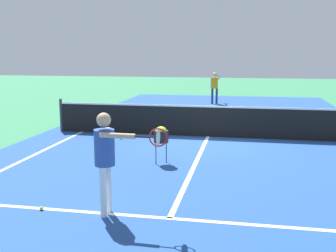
# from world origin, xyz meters

# --- Properties ---
(ground_plane) EXTENTS (60.00, 60.00, 0.00)m
(ground_plane) POSITION_xyz_m (0.00, 0.00, 0.00)
(ground_plane) COLOR #337F51
(court_surface_inbounds) EXTENTS (10.62, 24.40, 0.00)m
(court_surface_inbounds) POSITION_xyz_m (0.00, 0.00, 0.00)
(court_surface_inbounds) COLOR #234C93
(court_surface_inbounds) RESTS_ON ground_plane
(line_service_near) EXTENTS (8.22, 0.10, 0.01)m
(line_service_near) POSITION_xyz_m (0.00, -6.40, 0.00)
(line_service_near) COLOR white
(line_service_near) RESTS_ON ground_plane
(line_center_service) EXTENTS (0.10, 6.40, 0.01)m
(line_center_service) POSITION_xyz_m (0.00, -3.20, 0.00)
(line_center_service) COLOR white
(line_center_service) RESTS_ON ground_plane
(net) EXTENTS (9.73, 0.09, 1.07)m
(net) POSITION_xyz_m (0.00, 0.00, 0.49)
(net) COLOR #33383D
(net) RESTS_ON ground_plane
(player_near) EXTENTS (1.20, 0.53, 1.65)m
(player_near) POSITION_xyz_m (-1.00, -6.42, 1.02)
(player_near) COLOR white
(player_near) RESTS_ON ground_plane
(player_far) EXTENTS (0.42, 1.19, 1.58)m
(player_far) POSITION_xyz_m (-0.45, 8.28, 0.98)
(player_far) COLOR navy
(player_far) RESTS_ON ground_plane
(ball_hopper) EXTENTS (0.34, 0.34, 0.87)m
(ball_hopper) POSITION_xyz_m (-0.79, -3.25, 0.68)
(ball_hopper) COLOR black
(ball_hopper) RESTS_ON ground_plane
(tennis_ball_mid_court) EXTENTS (0.07, 0.07, 0.07)m
(tennis_ball_mid_court) POSITION_xyz_m (-2.13, -6.46, 0.03)
(tennis_ball_mid_court) COLOR #CCE033
(tennis_ball_mid_court) RESTS_ON ground_plane
(tennis_ball_near_net) EXTENTS (0.07, 0.07, 0.07)m
(tennis_ball_near_net) POSITION_xyz_m (-2.52, -0.87, 0.03)
(tennis_ball_near_net) COLOR #CCE033
(tennis_ball_near_net) RESTS_ON ground_plane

